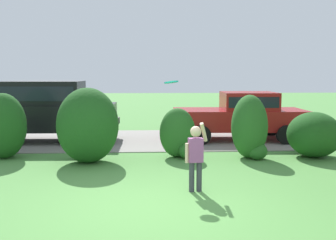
# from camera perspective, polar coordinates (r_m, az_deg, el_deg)

# --- Properties ---
(ground_plane) EXTENTS (80.00, 80.00, 0.00)m
(ground_plane) POSITION_cam_1_polar(r_m,az_deg,el_deg) (6.82, -2.17, -12.01)
(ground_plane) COLOR #518E42
(driveway_strip) EXTENTS (28.00, 4.40, 0.02)m
(driveway_strip) POSITION_cam_1_polar(r_m,az_deg,el_deg) (13.60, -2.55, -2.70)
(driveway_strip) COLOR gray
(driveway_strip) RESTS_ON ground
(shrub_near_tree) EXTENTS (1.15, 1.07, 1.67)m
(shrub_near_tree) POSITION_cam_1_polar(r_m,az_deg,el_deg) (11.34, -21.64, -0.76)
(shrub_near_tree) COLOR #1E511C
(shrub_near_tree) RESTS_ON ground
(shrub_centre_left) EXTENTS (1.49, 1.61, 1.82)m
(shrub_centre_left) POSITION_cam_1_polar(r_m,az_deg,el_deg) (10.22, -10.93, -0.72)
(shrub_centre_left) COLOR #1E511C
(shrub_centre_left) RESTS_ON ground
(shrub_centre) EXTENTS (0.95, 0.90, 1.27)m
(shrub_centre) POSITION_cam_1_polar(r_m,az_deg,el_deg) (10.71, 1.45, -2.00)
(shrub_centre) COLOR #286023
(shrub_centre) RESTS_ON ground
(shrub_centre_right) EXTENTS (0.91, 1.09, 1.62)m
(shrub_centre_right) POSITION_cam_1_polar(r_m,az_deg,el_deg) (10.80, 11.15, -1.09)
(shrub_centre_right) COLOR #286023
(shrub_centre_right) RESTS_ON ground
(shrub_far_end) EXTENTS (1.37, 1.45, 1.17)m
(shrub_far_end) POSITION_cam_1_polar(r_m,az_deg,el_deg) (11.40, 19.37, -1.89)
(shrub_far_end) COLOR #1E511C
(shrub_far_end) RESTS_ON ground
(parked_sedan) EXTENTS (4.46, 2.22, 1.56)m
(parked_sedan) POSITION_cam_1_polar(r_m,az_deg,el_deg) (13.70, 10.04, 0.81)
(parked_sedan) COLOR maroon
(parked_sedan) RESTS_ON ground
(parked_suv) EXTENTS (4.73, 2.15, 1.92)m
(parked_suv) POSITION_cam_1_polar(r_m,az_deg,el_deg) (13.65, -16.81, 1.58)
(parked_suv) COLOR black
(parked_suv) RESTS_ON ground
(child_thrower) EXTENTS (0.44, 0.29, 1.29)m
(child_thrower) POSITION_cam_1_polar(r_m,az_deg,el_deg) (7.60, 3.80, -4.52)
(child_thrower) COLOR #383842
(child_thrower) RESTS_ON ground
(frisbee) EXTENTS (0.28, 0.28, 0.08)m
(frisbee) POSITION_cam_1_polar(r_m,az_deg,el_deg) (8.19, 0.46, 5.22)
(frisbee) COLOR #1EB7B2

